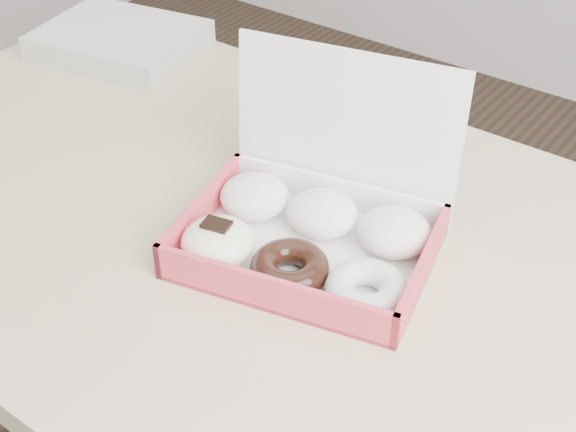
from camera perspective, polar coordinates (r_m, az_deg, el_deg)
The scene contains 3 objects.
table at distance 1.18m, azimuth -6.31°, elevation -1.58°, with size 1.20×0.80×0.75m.
donut_box at distance 1.01m, azimuth 1.57°, elevation -0.69°, with size 0.36×0.32×0.22m.
newspapers at distance 1.54m, azimuth -11.88°, elevation 12.14°, with size 0.28×0.22×0.04m, color silver.
Camera 1 is at (0.65, -0.66, 1.40)m, focal length 50.00 mm.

